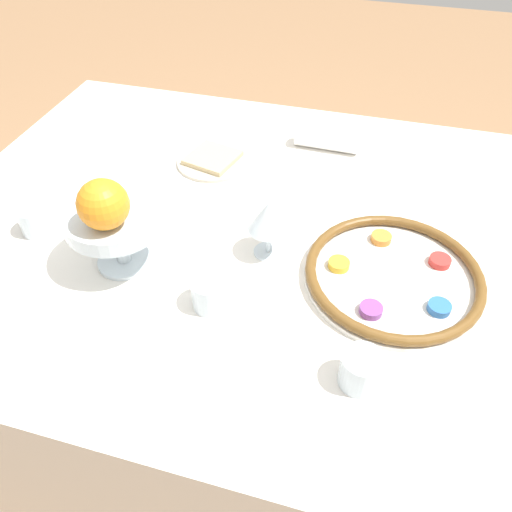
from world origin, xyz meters
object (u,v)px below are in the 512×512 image
seder_plate (393,275)px  napkin_roll (327,140)px  cup_mid (210,293)px  orange_fruit (103,204)px  bread_plate (213,160)px  cup_near (36,220)px  fruit_stand (115,223)px  wine_glass (269,217)px  cup_far (361,370)px

seder_plate → napkin_roll: bearing=-65.3°
napkin_roll → cup_mid: bearing=79.1°
orange_fruit → bread_plate: size_ratio=0.50×
seder_plate → cup_near: size_ratio=5.00×
orange_fruit → fruit_stand: bearing=-72.5°
wine_glass → cup_far: size_ratio=1.90×
napkin_roll → cup_near: 0.70m
seder_plate → cup_near: 0.71m
cup_near → cup_mid: 0.42m
cup_mid → napkin_roll: bearing=-100.9°
cup_near → napkin_roll: bearing=-137.4°
fruit_stand → bread_plate: 0.39m
fruit_stand → cup_near: size_ratio=2.75×
orange_fruit → cup_mid: 0.23m
fruit_stand → cup_mid: (-0.20, 0.06, -0.07)m
seder_plate → orange_fruit: orange_fruit is taller
wine_glass → cup_far: 0.33m
orange_fruit → cup_mid: size_ratio=1.34×
wine_glass → cup_near: 0.48m
orange_fruit → cup_near: (0.22, -0.07, -0.14)m
orange_fruit → cup_far: size_ratio=1.34×
cup_mid → seder_plate: bearing=-154.7°
napkin_roll → cup_mid: cup_mid is taller
cup_mid → cup_far: size_ratio=1.00×
bread_plate → cup_far: 0.66m
seder_plate → wine_glass: bearing=-3.1°
bread_plate → cup_near: size_ratio=2.68×
wine_glass → fruit_stand: fruit_stand is taller
cup_near → cup_far: 0.70m
bread_plate → cup_near: (0.26, 0.34, 0.02)m
cup_mid → fruit_stand: bearing=-16.4°
cup_far → napkin_roll: bearing=-76.2°
seder_plate → orange_fruit: size_ratio=3.75×
napkin_roll → cup_near: cup_near is taller
napkin_roll → cup_far: cup_far is taller
fruit_stand → cup_far: (-0.47, 0.14, -0.07)m
seder_plate → bread_plate: size_ratio=1.87×
seder_plate → bread_plate: 0.53m
bread_plate → cup_far: size_ratio=2.68×
cup_near → cup_far: (-0.68, 0.18, 0.00)m
cup_near → cup_mid: (-0.41, 0.10, 0.00)m
fruit_stand → cup_near: bearing=-10.1°
cup_far → orange_fruit: bearing=-13.5°
orange_fruit → wine_glass: bearing=-151.5°
cup_far → cup_mid: bearing=-17.8°
cup_near → cup_mid: same height
orange_fruit → bread_plate: bearing=-95.6°
fruit_stand → bread_plate: bearing=-97.8°
napkin_roll → orange_fruit: bearing=61.7°
fruit_stand → orange_fruit: orange_fruit is taller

